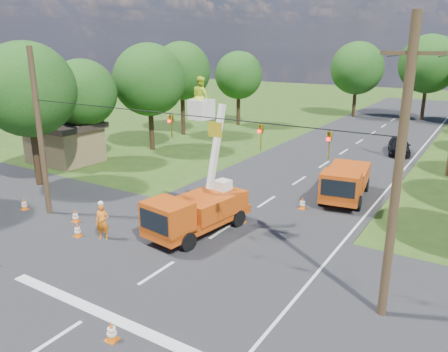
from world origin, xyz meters
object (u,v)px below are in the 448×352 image
Objects in this scene: tree_left_c at (83,93)px; traffic_cone_1 at (242,217)px; ground_worker at (102,222)px; traffic_cone_3 at (78,230)px; traffic_cone_0 at (112,331)px; tree_far_b at (429,64)px; tree_left_f at (239,75)px; shed at (65,142)px; traffic_cone_4 at (75,216)px; traffic_cone_5 at (24,204)px; tree_far_a at (357,68)px; traffic_cone_2 at (302,203)px; bucket_truck at (197,202)px; tree_left_d at (149,80)px; second_truck at (345,182)px; traffic_cone_6 at (359,178)px; tree_left_e at (182,71)px; distant_car at (399,146)px; pole_right_near at (398,174)px; tree_left_b at (28,90)px; pole_left at (40,134)px.

traffic_cone_1 is at bearing -15.08° from tree_left_c.
traffic_cone_3 is (-1.25, -0.50, -0.55)m from ground_worker.
traffic_cone_0 is 51.45m from tree_far_b.
traffic_cone_3 is at bearing -73.67° from tree_left_f.
shed is 22.60m from tree_left_f.
traffic_cone_1 is 1.00× the size of traffic_cone_4.
tree_far_a reaches higher than traffic_cone_5.
tree_far_b is (10.20, 45.09, 6.45)m from traffic_cone_4.
traffic_cone_2 is 1.00× the size of traffic_cone_4.
tree_left_c reaches higher than bucket_truck.
traffic_cone_2 is 0.08× the size of tree_left_d.
second_truck is 8.58× the size of traffic_cone_5.
tree_left_d is at bearing 145.82° from bucket_truck.
tree_left_c reaches higher than shed.
traffic_cone_4 is at bearing -62.66° from tree_left_d.
tree_left_f is (1.70, 21.00, 0.25)m from tree_left_c.
traffic_cone_6 is 24.38m from tree_left_f.
shed is 0.65× the size of tree_left_f.
ground_worker is 0.18× the size of tree_far_b.
tree_far_a is at bearing 60.67° from tree_left_e.
second_truck is at bearing -74.71° from tree_far_a.
distant_car is 6.02× the size of traffic_cone_5.
tree_left_e is (-20.55, 11.02, 5.35)m from second_truck.
traffic_cone_5 is (-3.91, -0.34, 0.00)m from traffic_cone_4.
bucket_truck is at bearing -63.51° from tree_left_f.
tree_left_d is at bearing 147.45° from pole_right_near.
tree_left_e is 24.09m from tree_far_a.
traffic_cone_1 is at bearing -59.36° from tree_left_f.
traffic_cone_0 is at bearing -29.28° from tree_left_b.
traffic_cone_3 is at bearing -18.26° from pole_left.
traffic_cone_6 is at bearing 54.28° from traffic_cone_4.
tree_left_d is (-17.24, 6.92, 5.77)m from traffic_cone_2.
pole_right_near is at bearing 1.28° from traffic_cone_5.
tree_left_d reaches higher than ground_worker.
distant_car is 27.92m from shed.
ground_worker is 7.98m from traffic_cone_0.
tree_left_f reaches higher than bucket_truck.
pole_right_near is (14.14, 1.27, 4.75)m from traffic_cone_3.
traffic_cone_2 is at bearing 61.99° from traffic_cone_1.
bucket_truck is 10.78× the size of traffic_cone_2.
bucket_truck is at bearing -126.36° from second_truck.
bucket_truck is 9.28m from pole_left.
pole_right_near is 1.06× the size of tree_left_e.
pole_right_near is 27.90m from tree_left_d.
tree_left_b reaches higher than tree_left_f.
pole_left is 0.95× the size of tree_far_a.
distant_car is 6.02× the size of traffic_cone_4.
tree_left_e reaches higher than traffic_cone_2.
tree_left_e is at bearing 92.05° from ground_worker.
tree_left_b is (-10.11, 3.78, 5.40)m from ground_worker.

